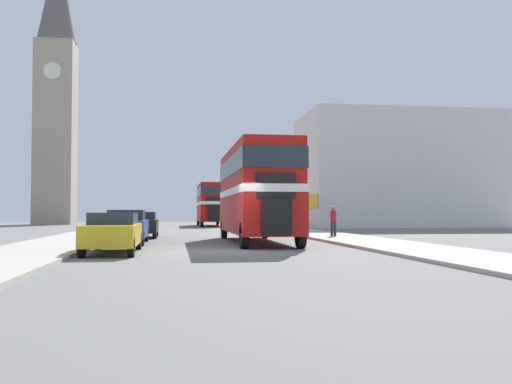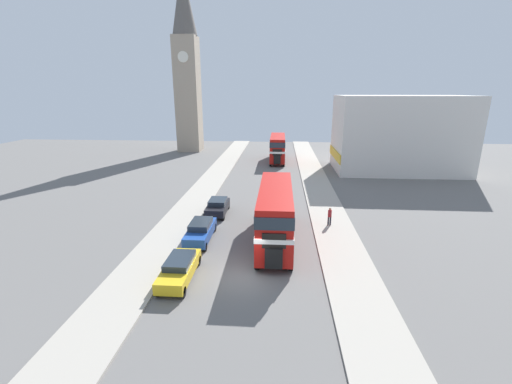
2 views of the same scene
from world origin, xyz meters
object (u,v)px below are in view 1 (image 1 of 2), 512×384
pedestrian_walking (333,219)px  church_tower (56,80)px  double_decker_bus (256,187)px  car_parked_near (113,232)px  car_parked_mid (127,226)px  bus_distant (210,201)px  car_parked_far (141,224)px

pedestrian_walking → church_tower: bearing=119.9°
double_decker_bus → car_parked_near: bearing=-133.8°
double_decker_bus → car_parked_mid: bearing=-178.0°
bus_distant → car_parked_mid: size_ratio=2.15×
car_parked_far → car_parked_mid: bearing=-92.7°
church_tower → car_parked_near: bearing=-76.4°
double_decker_bus → church_tower: 46.90m
car_parked_far → pedestrian_walking: bearing=-13.5°
car_parked_mid → double_decker_bus: bearing=2.0°
car_parked_mid → car_parked_near: bearing=-89.8°
double_decker_bus → pedestrian_walking: size_ratio=6.87×
car_parked_near → church_tower: (-11.42, 47.35, 15.85)m
double_decker_bus → pedestrian_walking: 5.91m
pedestrian_walking → car_parked_near: bearing=-138.0°
double_decker_bus → car_parked_near: size_ratio=2.32×
double_decker_bus → car_parked_mid: (-5.82, -0.20, -1.77)m
car_parked_near → car_parked_far: (0.26, 11.85, 0.01)m
car_parked_mid → bus_distant: bearing=79.9°
pedestrian_walking → church_tower: 46.48m
double_decker_bus → car_parked_far: size_ratio=2.66×
car_parked_mid → pedestrian_walking: bearing=18.7°
car_parked_mid → pedestrian_walking: size_ratio=2.96×
car_parked_far → church_tower: bearing=108.2°
bus_distant → car_parked_far: (-5.40, -25.86, -1.75)m
double_decker_bus → car_parked_near: 8.58m
double_decker_bus → church_tower: church_tower is taller
church_tower → car_parked_mid: bearing=-74.6°
car_parked_near → car_parked_far: 11.85m
car_parked_far → pedestrian_walking: size_ratio=2.58×
car_parked_near → car_parked_far: bearing=88.7°
double_decker_bus → bus_distant: 31.66m
double_decker_bus → car_parked_near: (-5.80, -6.06, -1.82)m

